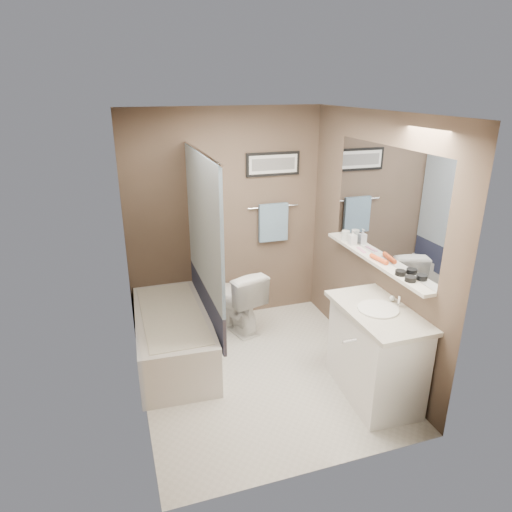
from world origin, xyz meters
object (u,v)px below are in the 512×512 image
object	(u,v)px
vanity	(375,355)
hair_brush_front	(379,259)
bathtub	(173,336)
glass_jar	(346,236)
soap_bottle	(353,237)
candle_bowl_near	(410,279)
toilet	(237,299)
candle_bowl_far	(400,273)

from	to	relation	value
vanity	hair_brush_front	size ratio (longest dim) A/B	4.09
bathtub	glass_jar	size ratio (longest dim) A/B	15.00
hair_brush_front	soap_bottle	distance (m)	0.48
candle_bowl_near	soap_bottle	size ratio (longest dim) A/B	0.60
vanity	candle_bowl_near	distance (m)	0.76
toilet	candle_bowl_far	xyz separation A→B (m)	(1.01, -1.47, 0.77)
bathtub	candle_bowl_far	world-z (taller)	candle_bowl_far
bathtub	soap_bottle	distance (m)	2.03
glass_jar	soap_bottle	xyz separation A→B (m)	(0.00, -0.14, 0.02)
candle_bowl_near	toilet	bearing A→B (deg)	122.38
bathtub	glass_jar	xyz separation A→B (m)	(1.79, -0.12, 0.92)
candle_bowl_near	glass_jar	world-z (taller)	glass_jar
candle_bowl_far	candle_bowl_near	bearing A→B (deg)	-90.00
candle_bowl_far	hair_brush_front	world-z (taller)	hair_brush_front
bathtub	candle_bowl_far	distance (m)	2.26
soap_bottle	candle_bowl_near	bearing A→B (deg)	-90.00
hair_brush_front	glass_jar	world-z (taller)	glass_jar
bathtub	soap_bottle	xyz separation A→B (m)	(1.79, -0.26, 0.94)
vanity	soap_bottle	bearing A→B (deg)	81.26
vanity	candle_bowl_near	bearing A→B (deg)	-24.32
glass_jar	candle_bowl_near	bearing A→B (deg)	-90.00
bathtub	soap_bottle	bearing A→B (deg)	-5.73
bathtub	hair_brush_front	bearing A→B (deg)	-19.93
bathtub	candle_bowl_near	distance (m)	2.33
vanity	soap_bottle	distance (m)	1.17
bathtub	hair_brush_front	world-z (taller)	hair_brush_front
toilet	vanity	distance (m)	1.72
vanity	candle_bowl_near	xyz separation A→B (m)	(0.19, -0.10, 0.73)
glass_jar	candle_bowl_far	bearing A→B (deg)	-90.00
bathtub	soap_bottle	size ratio (longest dim) A/B	10.08
toilet	candle_bowl_near	size ratio (longest dim) A/B	8.09
candle_bowl_near	soap_bottle	distance (m)	0.94
candle_bowl_far	soap_bottle	world-z (taller)	soap_bottle
candle_bowl_far	soap_bottle	xyz separation A→B (m)	(0.00, 0.81, 0.05)
bathtub	candle_bowl_far	xyz separation A→B (m)	(1.79, -1.07, 0.89)
vanity	glass_jar	size ratio (longest dim) A/B	9.00
soap_bottle	candle_bowl_far	bearing A→B (deg)	-90.00
vanity	soap_bottle	size ratio (longest dim) A/B	6.05
soap_bottle	vanity	bearing A→B (deg)	-102.38
vanity	soap_bottle	xyz separation A→B (m)	(0.19, 0.84, 0.79)
bathtub	candle_bowl_near	bearing A→B (deg)	-31.34
vanity	hair_brush_front	world-z (taller)	hair_brush_front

